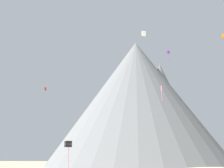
# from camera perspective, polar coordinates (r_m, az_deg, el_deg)

# --- Properties ---
(rock_massif) EXTENTS (101.12, 101.12, 52.41)m
(rock_massif) POSITION_cam_1_polar(r_m,az_deg,el_deg) (125.68, 5.63, -4.16)
(rock_massif) COLOR slate
(rock_massif) RESTS_ON ground_plane
(kite_violet_high) EXTENTS (1.36, 0.78, 4.15)m
(kite_violet_high) POSITION_cam_1_polar(r_m,az_deg,el_deg) (96.55, 10.68, 6.04)
(kite_violet_high) COLOR purple
(kite_pink_mid) EXTENTS (0.23, 0.82, 2.88)m
(kite_pink_mid) POSITION_cam_1_polar(r_m,az_deg,el_deg) (55.93, 9.44, -1.18)
(kite_pink_mid) COLOR pink
(kite_white_high) EXTENTS (1.22, 1.17, 1.13)m
(kite_white_high) POSITION_cam_1_polar(r_m,az_deg,el_deg) (75.05, 6.07, 9.58)
(kite_white_high) COLOR white
(kite_red_mid) EXTENTS (0.59, 0.61, 0.91)m
(kite_red_mid) POSITION_cam_1_polar(r_m,az_deg,el_deg) (82.66, -12.64, -0.91)
(kite_red_mid) COLOR red
(kite_black_low) EXTENTS (1.59, 1.59, 5.08)m
(kite_black_low) POSITION_cam_1_polar(r_m,az_deg,el_deg) (56.00, -8.40, -11.35)
(kite_black_low) COLOR black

